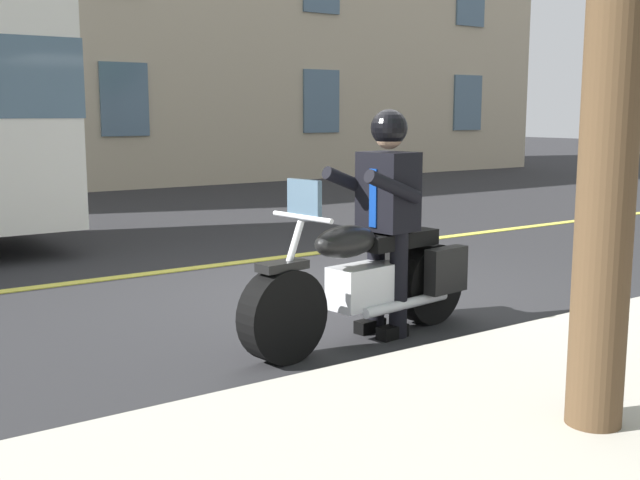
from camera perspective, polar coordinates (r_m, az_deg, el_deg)
name	(u,v)px	position (r m, az deg, el deg)	size (l,w,h in m)	color
ground_plane	(338,296)	(7.42, 1.34, -4.11)	(80.00, 80.00, 0.00)	#28282B
lane_center_stripe	(236,263)	(9.07, -6.15, -1.67)	(60.00, 0.16, 0.01)	#E5DB4C
motorcycle_main	(369,281)	(5.97, 3.57, -2.98)	(2.22, 0.77, 1.26)	black
rider_main	(387,202)	(6.01, 4.87, 2.73)	(0.67, 0.61, 1.74)	black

